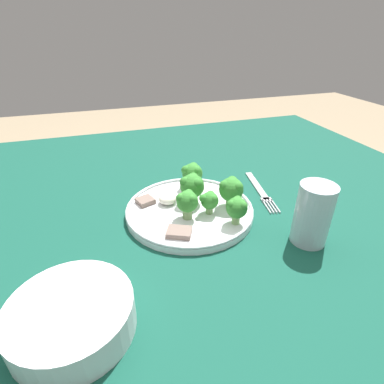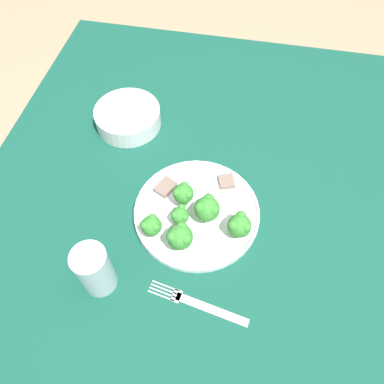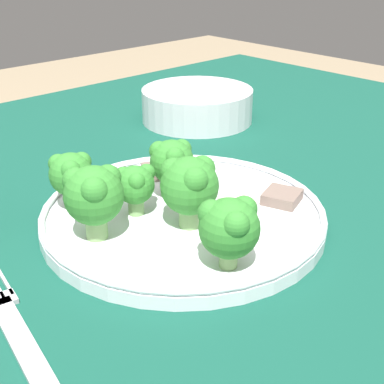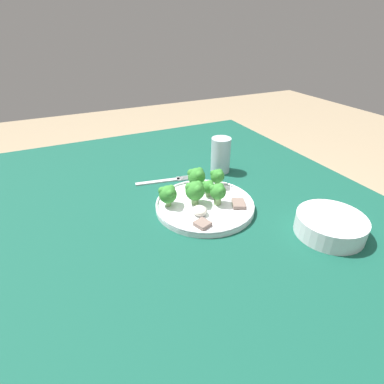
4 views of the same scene
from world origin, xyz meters
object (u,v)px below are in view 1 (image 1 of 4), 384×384
Objects in this scene: fork at (260,191)px; drinking_glass at (312,217)px; cream_bowl at (72,317)px; dinner_plate at (190,210)px.

fork is 0.20m from drinking_glass.
fork is at bearing -148.33° from cream_bowl.
cream_bowl is 1.40× the size of drinking_glass.
drinking_glass is at bearing 87.56° from fork.
dinner_plate is 1.37× the size of fork.
fork is (-0.19, -0.04, -0.01)m from dinner_plate.
cream_bowl reaches higher than fork.
fork is 1.21× the size of cream_bowl.
drinking_glass is (0.01, 0.19, 0.05)m from fork.
fork is at bearing -92.44° from drinking_glass.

